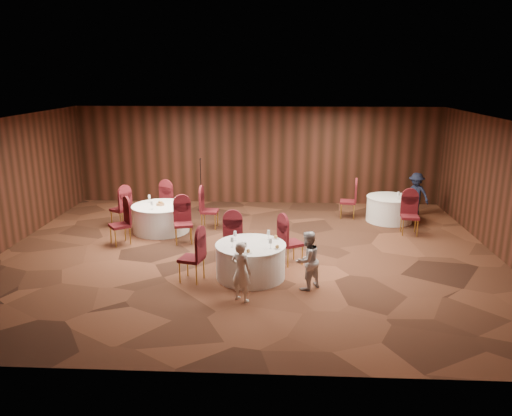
{
  "coord_description": "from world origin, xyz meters",
  "views": [
    {
      "loc": [
        0.79,
        -11.38,
        4.25
      ],
      "look_at": [
        0.2,
        0.2,
        1.1
      ],
      "focal_mm": 35.0,
      "sensor_mm": 36.0,
      "label": 1
    }
  ],
  "objects_px": {
    "mic_stand": "(201,195)",
    "woman_a": "(241,272)",
    "table_main": "(251,260)",
    "table_right": "(389,209)",
    "woman_b": "(307,260)",
    "table_left": "(161,218)",
    "man_c": "(416,194)"
  },
  "relations": [
    {
      "from": "woman_b",
      "to": "man_c",
      "type": "distance_m",
      "value": 6.65
    },
    {
      "from": "woman_a",
      "to": "woman_b",
      "type": "distance_m",
      "value": 1.43
    },
    {
      "from": "mic_stand",
      "to": "woman_b",
      "type": "distance_m",
      "value": 6.64
    },
    {
      "from": "table_left",
      "to": "woman_a",
      "type": "height_order",
      "value": "woman_a"
    },
    {
      "from": "man_c",
      "to": "table_left",
      "type": "bearing_deg",
      "value": -125.49
    },
    {
      "from": "table_left",
      "to": "table_right",
      "type": "bearing_deg",
      "value": 11.29
    },
    {
      "from": "woman_b",
      "to": "table_right",
      "type": "bearing_deg",
      "value": -160.44
    },
    {
      "from": "table_right",
      "to": "woman_b",
      "type": "bearing_deg",
      "value": -118.35
    },
    {
      "from": "woman_b",
      "to": "man_c",
      "type": "bearing_deg",
      "value": -164.6
    },
    {
      "from": "table_left",
      "to": "mic_stand",
      "type": "distance_m",
      "value": 2.38
    },
    {
      "from": "table_left",
      "to": "mic_stand",
      "type": "xyz_separation_m",
      "value": [
        0.76,
        2.26,
        0.12
      ]
    },
    {
      "from": "table_main",
      "to": "woman_b",
      "type": "height_order",
      "value": "woman_b"
    },
    {
      "from": "woman_a",
      "to": "man_c",
      "type": "relative_size",
      "value": 0.9
    },
    {
      "from": "table_main",
      "to": "mic_stand",
      "type": "xyz_separation_m",
      "value": [
        -1.91,
        5.35,
        0.12
      ]
    },
    {
      "from": "mic_stand",
      "to": "man_c",
      "type": "bearing_deg",
      "value": -2.34
    },
    {
      "from": "table_main",
      "to": "woman_b",
      "type": "bearing_deg",
      "value": -24.6
    },
    {
      "from": "table_main",
      "to": "woman_b",
      "type": "distance_m",
      "value": 1.31
    },
    {
      "from": "table_left",
      "to": "woman_b",
      "type": "height_order",
      "value": "woman_b"
    },
    {
      "from": "woman_b",
      "to": "man_c",
      "type": "relative_size",
      "value": 0.92
    },
    {
      "from": "table_left",
      "to": "mic_stand",
      "type": "relative_size",
      "value": 0.94
    },
    {
      "from": "table_main",
      "to": "woman_a",
      "type": "distance_m",
      "value": 1.19
    },
    {
      "from": "mic_stand",
      "to": "woman_a",
      "type": "bearing_deg",
      "value": -74.54
    },
    {
      "from": "mic_stand",
      "to": "woman_b",
      "type": "xyz_separation_m",
      "value": [
        3.08,
        -5.88,
        0.12
      ]
    },
    {
      "from": "table_right",
      "to": "woman_a",
      "type": "height_order",
      "value": "woman_a"
    },
    {
      "from": "table_left",
      "to": "woman_b",
      "type": "distance_m",
      "value": 5.29
    },
    {
      "from": "table_main",
      "to": "table_right",
      "type": "height_order",
      "value": "same"
    },
    {
      "from": "woman_b",
      "to": "man_c",
      "type": "xyz_separation_m",
      "value": [
        3.58,
        5.61,
        0.06
      ]
    },
    {
      "from": "woman_a",
      "to": "man_c",
      "type": "xyz_separation_m",
      "value": [
        4.86,
        6.24,
        0.06
      ]
    },
    {
      "from": "table_right",
      "to": "woman_b",
      "type": "height_order",
      "value": "woman_b"
    },
    {
      "from": "mic_stand",
      "to": "woman_a",
      "type": "height_order",
      "value": "mic_stand"
    },
    {
      "from": "table_right",
      "to": "mic_stand",
      "type": "relative_size",
      "value": 0.81
    },
    {
      "from": "table_main",
      "to": "table_right",
      "type": "distance_m",
      "value": 5.83
    }
  ]
}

